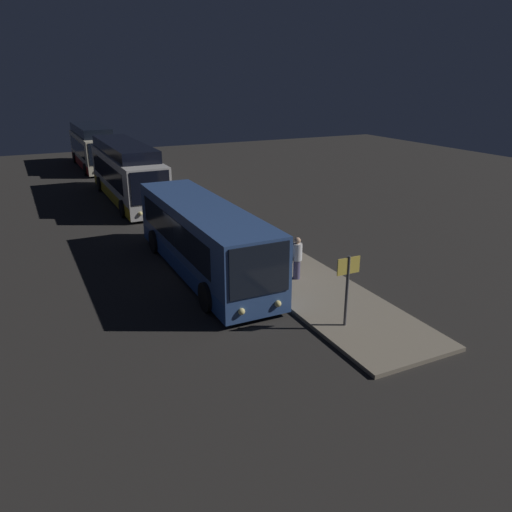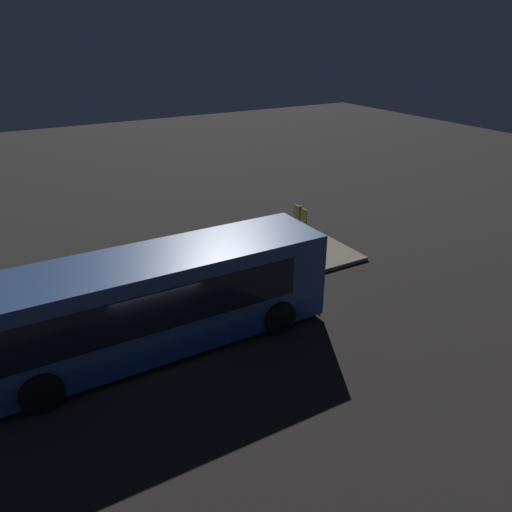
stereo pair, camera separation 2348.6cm
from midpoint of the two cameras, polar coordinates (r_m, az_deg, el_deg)
The scene contains 10 objects.
ground at distance 14.91m, azimuth 20.66°, elevation -15.96°, with size 80.00×80.00×0.00m, color #2B2826.
platform at distance 17.19m, azimuth 28.65°, elevation -11.86°, with size 20.00×3.50×0.14m.
bus_lead at distance 14.17m, azimuth 22.32°, elevation -11.08°, with size 10.99×2.79×2.97m.
bus_second at distance 25.25m, azimuth -2.58°, elevation 4.59°, with size 12.46×2.83×3.83m.
bus_third at distance 38.54m, azimuth -11.24°, elevation 9.51°, with size 11.11×2.88×3.75m.
passenger_boarding at distance 15.53m, azimuth 33.46°, elevation -11.94°, with size 0.52×0.52×1.74m.
passenger_waiting at distance 15.43m, azimuth 37.75°, elevation -13.07°, with size 0.47×0.63×1.77m.
passenger_with_bags at distance 15.45m, azimuth 29.76°, elevation -11.63°, with size 0.59×0.59×1.64m.
suitcase at distance 15.75m, azimuth 27.45°, elevation -12.95°, with size 0.40×0.25×0.88m.
sign_post at distance 13.79m, azimuth 53.33°, elevation -17.95°, with size 0.10×0.85×2.45m.
Camera 1 is at (19.25, -6.59, 8.01)m, focal length 35.00 mm.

